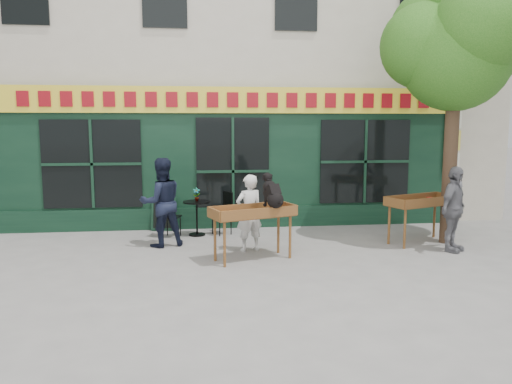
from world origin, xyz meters
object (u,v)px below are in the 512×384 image
book_cart_center (253,215)px  bistro_table (197,211)px  dog (273,189)px  woman (249,213)px  man_right (454,209)px  book_cart_right (421,204)px  man_left (161,202)px

book_cart_center → bistro_table: bearing=95.5°
dog → book_cart_center: bearing=152.1°
book_cart_center → woman: (0.00, 0.65, -0.08)m
man_right → bistro_table: 5.30m
woman → man_right: size_ratio=0.90×
man_right → book_cart_right: bearing=70.4°
dog → woman: dog is taller
man_right → book_cart_center: bearing=140.5°
man_left → bistro_table: bearing=-147.4°
book_cart_right → man_right: (0.30, -0.75, 0.00)m
book_cart_center → man_left: man_left is taller
book_cart_right → bistro_table: book_cart_right is taller
woman → bistro_table: 1.80m
book_cart_right → man_right: bearing=-89.6°
book_cart_center → book_cart_right: bearing=-6.0°
dog → man_right: size_ratio=0.36×
book_cart_center → man_right: man_right is taller
dog → book_cart_right: 3.40m
dog → man_right: bearing=-16.9°
woman → bistro_table: (-1.01, 1.48, -0.20)m
man_left → book_cart_center: bearing=124.7°
man_left → dog: bearing=128.6°
book_cart_right → woman: bearing=162.2°
dog → book_cart_right: dog is taller
book_cart_center → man_left: 2.10m
woman → book_cart_right: (3.59, 0.23, 0.08)m
man_right → man_left: man_left is taller
man_right → woman: bearing=130.9°
dog → bistro_table: bearing=102.1°
woman → man_left: (-1.71, 0.58, 0.15)m
woman → man_right: man_right is taller
woman → dog: bearing=96.8°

